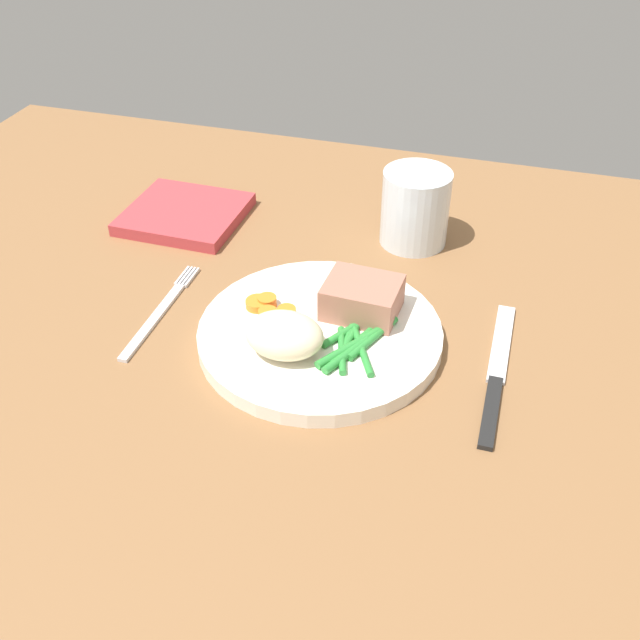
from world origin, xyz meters
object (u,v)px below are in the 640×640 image
object	(u,v)px
dinner_plate	(320,334)
meat_portion	(362,298)
knife	(496,374)
napkin	(185,214)
fork	(161,311)
water_glass	(415,213)

from	to	relation	value
dinner_plate	meat_portion	xyz separation A→B (cm)	(3.24, 3.78, 2.52)
dinner_plate	knife	size ratio (longest dim) A/B	1.17
meat_portion	napkin	bearing A→B (deg)	151.09
dinner_plate	knife	distance (cm)	17.29
napkin	meat_portion	bearing A→B (deg)	-28.91
fork	knife	size ratio (longest dim) A/B	0.81
dinner_plate	meat_portion	distance (cm)	5.58
knife	water_glass	size ratio (longest dim) A/B	2.31
meat_portion	napkin	xyz separation A→B (cm)	(-26.14, 14.43, -2.57)
fork	water_glass	bearing A→B (deg)	47.65
meat_portion	fork	bearing A→B (deg)	-168.83
dinner_plate	fork	bearing A→B (deg)	-179.14
water_glass	napkin	size ratio (longest dim) A/B	0.64
knife	water_glass	bearing A→B (deg)	121.82
meat_portion	water_glass	size ratio (longest dim) A/B	0.82
dinner_plate	water_glass	distance (cm)	22.04
fork	water_glass	distance (cm)	31.25
dinner_plate	napkin	xyz separation A→B (cm)	(-22.90, 18.21, -0.05)
knife	water_glass	distance (cm)	24.89
meat_portion	knife	world-z (taller)	meat_portion
dinner_plate	water_glass	bearing A→B (deg)	76.13
fork	water_glass	world-z (taller)	water_glass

